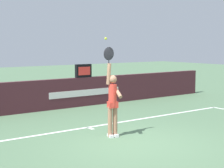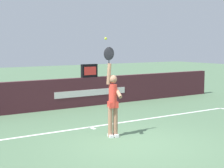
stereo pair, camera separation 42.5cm
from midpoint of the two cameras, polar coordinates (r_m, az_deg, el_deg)
The scene contains 6 objects.
ground_plane at distance 9.11m, azimuth 4.57°, elevation -9.17°, with size 60.00×60.00×0.00m, color #517251.
court_lines at distance 8.47m, azimuth 8.29°, elevation -10.41°, with size 11.52×6.10×0.00m.
back_wall at distance 13.51m, azimuth -9.49°, elevation -1.74°, with size 16.48×0.22×1.12m.
speed_display at distance 14.27m, azimuth -2.71°, elevation 2.07°, with size 0.67×0.16×0.51m.
tennis_player at distance 9.51m, azimuth 1.40°, elevation -2.53°, with size 0.45×0.48×2.35m.
tennis_ball at distance 9.26m, azimuth 0.34°, elevation 7.08°, with size 0.07×0.07×0.07m.
Camera 2 is at (-5.26, -7.01, 2.43)m, focal length 58.90 mm.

